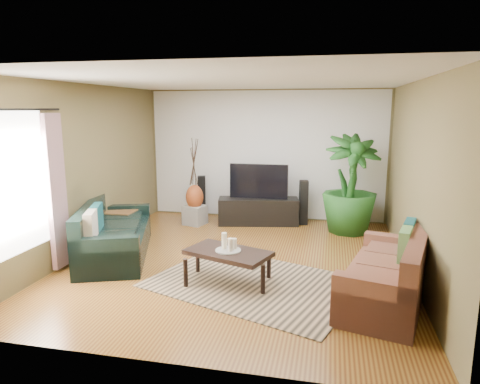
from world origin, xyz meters
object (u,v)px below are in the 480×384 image
(sofa_right, at_px, (386,268))
(coffee_table, at_px, (228,267))
(speaker_left, at_px, (202,197))
(tv_stand, at_px, (258,211))
(speaker_right, at_px, (303,202))
(vase, at_px, (195,197))
(sofa_left, at_px, (116,230))
(pedestal, at_px, (195,215))
(potted_plant, at_px, (350,184))
(side_table, at_px, (122,225))
(television, at_px, (259,181))

(sofa_right, xyz_separation_m, coffee_table, (-1.99, 0.15, -0.20))
(speaker_left, bearing_deg, tv_stand, -28.29)
(speaker_right, height_order, vase, speaker_right)
(sofa_left, relative_size, pedestal, 5.58)
(sofa_right, relative_size, pedestal, 4.85)
(potted_plant, distance_m, vase, 3.04)
(sofa_left, bearing_deg, potted_plant, -79.73)
(speaker_left, bearing_deg, side_table, -131.63)
(television, height_order, potted_plant, potted_plant)
(speaker_left, height_order, side_table, speaker_left)
(sofa_right, bearing_deg, sofa_left, -86.89)
(sofa_right, relative_size, coffee_table, 1.69)
(tv_stand, xyz_separation_m, side_table, (-2.20, -1.56, 0.00))
(side_table, bearing_deg, speaker_left, 63.69)
(tv_stand, distance_m, potted_plant, 1.90)
(television, height_order, vase, television)
(pedestal, xyz_separation_m, side_table, (-0.95, -1.27, 0.08))
(tv_stand, height_order, vase, vase)
(coffee_table, distance_m, tv_stand, 3.03)
(speaker_left, xyz_separation_m, side_table, (-0.92, -1.86, -0.18))
(potted_plant, bearing_deg, sofa_right, -83.67)
(sofa_right, distance_m, vase, 4.42)
(television, distance_m, speaker_right, 1.00)
(sofa_left, height_order, sofa_right, same)
(tv_stand, height_order, potted_plant, potted_plant)
(tv_stand, bearing_deg, vase, -177.80)
(television, height_order, speaker_left, television)
(side_table, bearing_deg, vase, 53.27)
(potted_plant, xyz_separation_m, vase, (-3.02, -0.09, -0.36))
(tv_stand, bearing_deg, speaker_right, 0.38)
(speaker_left, bearing_deg, television, -27.44)
(television, relative_size, speaker_left, 1.31)
(sofa_left, height_order, side_table, sofa_left)
(potted_plant, bearing_deg, speaker_right, 156.63)
(potted_plant, bearing_deg, coffee_table, -120.46)
(coffee_table, distance_m, speaker_left, 3.61)
(speaker_right, height_order, potted_plant, potted_plant)
(coffee_table, height_order, potted_plant, potted_plant)
(sofa_right, distance_m, coffee_table, 2.01)
(speaker_right, xyz_separation_m, vase, (-2.14, -0.46, 0.11))
(coffee_table, bearing_deg, side_table, 167.25)
(sofa_right, distance_m, potted_plant, 3.03)
(sofa_left, distance_m, potted_plant, 4.27)
(coffee_table, relative_size, tv_stand, 0.69)
(sofa_right, xyz_separation_m, potted_plant, (-0.33, 2.97, 0.50))
(coffee_table, bearing_deg, potted_plant, 79.25)
(coffee_table, distance_m, television, 3.12)
(pedestal, relative_size, vase, 0.78)
(television, height_order, pedestal, television)
(pedestal, bearing_deg, potted_plant, 1.62)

